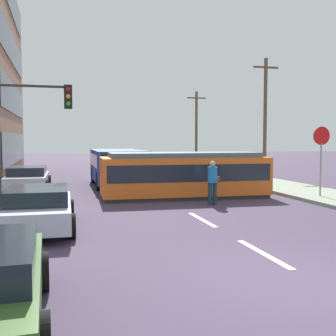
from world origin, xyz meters
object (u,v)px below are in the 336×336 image
(streetcar_tram, at_px, (184,174))
(parked_sedan_mid, at_px, (38,208))
(utility_pole_mid, at_px, (265,115))
(city_bus, at_px, (118,165))
(utility_pole_far, at_px, (196,127))
(pedestrian_crossing, at_px, (213,180))
(parked_sedan_far, at_px, (28,178))
(stop_sign, at_px, (321,147))
(traffic_light_mast, at_px, (30,119))

(streetcar_tram, relative_size, parked_sedan_mid, 1.68)
(parked_sedan_mid, distance_m, utility_pole_mid, 20.15)
(city_bus, xyz_separation_m, utility_pole_far, (9.84, 16.03, 2.59))
(pedestrian_crossing, bearing_deg, utility_pole_far, 72.77)
(parked_sedan_far, bearing_deg, stop_sign, -26.87)
(city_bus, bearing_deg, utility_pole_far, 58.45)
(utility_pole_far, bearing_deg, city_bus, -121.55)
(parked_sedan_mid, xyz_separation_m, stop_sign, (11.09, 3.21, 1.57))
(utility_pole_far, bearing_deg, pedestrian_crossing, -107.23)
(utility_pole_mid, bearing_deg, utility_pole_far, 93.11)
(city_bus, bearing_deg, utility_pole_mid, 18.76)
(city_bus, xyz_separation_m, utility_pole_mid, (10.52, 3.57, 3.03))
(traffic_light_mast, height_order, utility_pole_far, utility_pole_far)
(parked_sedan_far, distance_m, utility_pole_mid, 16.11)
(pedestrian_crossing, xyz_separation_m, stop_sign, (4.86, 0.24, 1.25))
(utility_pole_mid, bearing_deg, parked_sedan_far, -162.84)
(parked_sedan_far, relative_size, traffic_light_mast, 0.92)
(streetcar_tram, distance_m, parked_sedan_mid, 7.87)
(stop_sign, bearing_deg, utility_pole_far, 84.10)
(city_bus, height_order, stop_sign, stop_sign)
(utility_pole_mid, bearing_deg, city_bus, -161.24)
(streetcar_tram, height_order, utility_pole_mid, utility_pole_mid)
(city_bus, distance_m, stop_sign, 10.37)
(city_bus, xyz_separation_m, parked_sedan_far, (-4.50, -1.07, -0.48))
(city_bus, distance_m, pedestrian_crossing, 7.81)
(stop_sign, xyz_separation_m, traffic_light_mast, (-11.46, 0.29, 1.00))
(stop_sign, relative_size, utility_pole_far, 0.41)
(stop_sign, bearing_deg, parked_sedan_far, 153.13)
(city_bus, bearing_deg, stop_sign, -43.71)
(stop_sign, xyz_separation_m, utility_pole_mid, (3.07, 10.70, 1.94))
(parked_sedan_mid, bearing_deg, streetcar_tram, 42.42)
(streetcar_tram, relative_size, pedestrian_crossing, 4.30)
(parked_sedan_mid, relative_size, traffic_light_mast, 0.94)
(city_bus, height_order, traffic_light_mast, traffic_light_mast)
(parked_sedan_mid, bearing_deg, parked_sedan_far, 95.31)
(city_bus, distance_m, utility_pole_far, 18.99)
(stop_sign, bearing_deg, city_bus, 136.29)
(pedestrian_crossing, bearing_deg, stop_sign, 2.87)
(city_bus, height_order, pedestrian_crossing, city_bus)
(pedestrian_crossing, distance_m, parked_sedan_mid, 6.90)
(parked_sedan_far, relative_size, stop_sign, 1.45)
(parked_sedan_mid, xyz_separation_m, parked_sedan_far, (-0.86, 9.27, 0.00))
(city_bus, xyz_separation_m, traffic_light_mast, (-4.01, -6.83, 2.09))
(parked_sedan_far, distance_m, traffic_light_mast, 6.33)
(pedestrian_crossing, bearing_deg, parked_sedan_far, 138.36)
(parked_sedan_mid, bearing_deg, traffic_light_mast, 96.09)
(pedestrian_crossing, relative_size, parked_sedan_mid, 0.39)
(streetcar_tram, height_order, parked_sedan_mid, streetcar_tram)
(streetcar_tram, xyz_separation_m, parked_sedan_mid, (-5.81, -5.31, -0.37))
(utility_pole_far, bearing_deg, streetcar_tram, -110.03)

